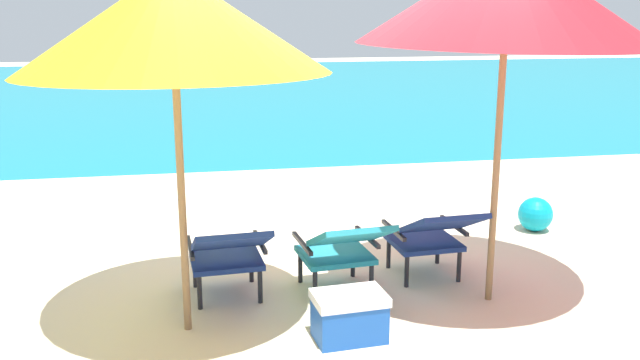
# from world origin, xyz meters

# --- Properties ---
(ground_plane) EXTENTS (40.00, 40.00, 0.00)m
(ground_plane) POSITION_xyz_m (0.00, 4.00, 0.00)
(ground_plane) COLOR beige
(ocean_band) EXTENTS (40.00, 18.00, 0.01)m
(ocean_band) POSITION_xyz_m (0.00, 12.91, 0.00)
(ocean_band) COLOR teal
(ocean_band) RESTS_ON ground_plane
(lounge_chair_left) EXTENTS (0.59, 0.91, 0.68)m
(lounge_chair_left) POSITION_xyz_m (-0.79, -0.36, 0.40)
(lounge_chair_left) COLOR navy
(lounge_chair_left) RESTS_ON ground_plane
(lounge_chair_center) EXTENTS (0.62, 0.93, 0.68)m
(lounge_chair_center) POSITION_xyz_m (0.04, -0.41, 0.40)
(lounge_chair_center) COLOR teal
(lounge_chair_center) RESTS_ON ground_plane
(lounge_chair_right) EXTENTS (0.59, 0.91, 0.68)m
(lounge_chair_right) POSITION_xyz_m (0.80, -0.24, 0.40)
(lounge_chair_right) COLOR navy
(lounge_chair_right) RESTS_ON ground_plane
(beach_umbrella_left) EXTENTS (2.34, 2.35, 2.38)m
(beach_umbrella_left) POSITION_xyz_m (-1.09, -0.72, 2.04)
(beach_umbrella_left) COLOR olive
(beach_umbrella_left) RESTS_ON ground_plane
(beach_ball) EXTENTS (0.33, 0.33, 0.33)m
(beach_ball) POSITION_xyz_m (2.23, 0.82, 0.17)
(beach_ball) COLOR #0A93AD
(beach_ball) RESTS_ON ground_plane
(cooler_box) EXTENTS (0.50, 0.36, 0.32)m
(cooler_box) POSITION_xyz_m (-0.05, -1.06, 0.16)
(cooler_box) COLOR #194CA5
(cooler_box) RESTS_ON ground_plane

